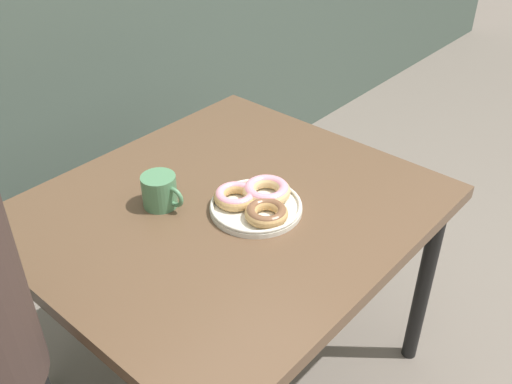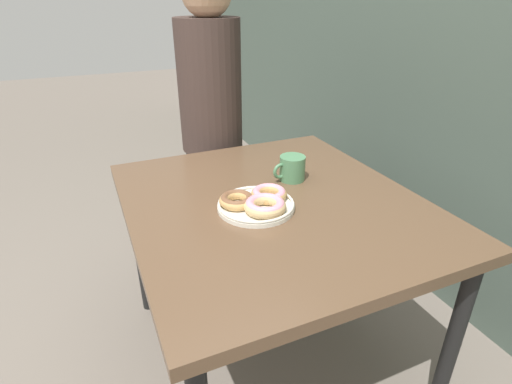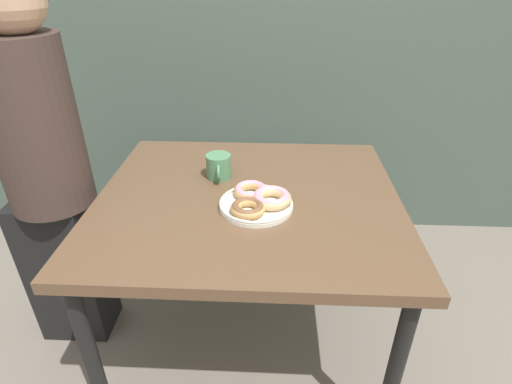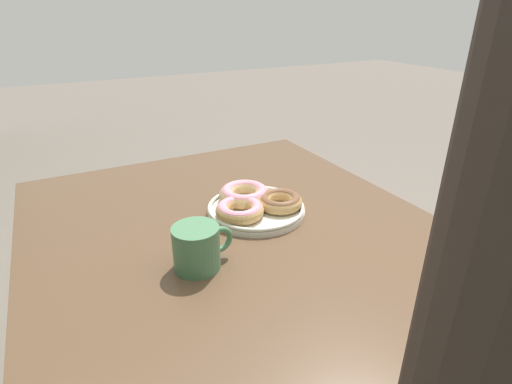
# 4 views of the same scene
# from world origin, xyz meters

# --- Properties ---
(ground_plane) EXTENTS (14.00, 14.00, 0.00)m
(ground_plane) POSITION_xyz_m (0.00, 0.00, 0.00)
(ground_plane) COLOR #70665B
(dining_table) EXTENTS (1.07, 0.95, 0.72)m
(dining_table) POSITION_xyz_m (0.00, 0.20, 0.65)
(dining_table) COLOR brown
(dining_table) RESTS_ON ground_plane
(donut_plate) EXTENTS (0.26, 0.27, 0.05)m
(donut_plate) POSITION_xyz_m (0.04, 0.12, 0.74)
(donut_plate) COLOR silver
(donut_plate) RESTS_ON dining_table
(coffee_mug) EXTENTS (0.09, 0.13, 0.09)m
(coffee_mug) POSITION_xyz_m (-0.12, 0.33, 0.76)
(coffee_mug) COLOR #4C7F56
(coffee_mug) RESTS_ON dining_table
(person_figure) EXTENTS (0.32, 0.29, 1.46)m
(person_figure) POSITION_xyz_m (-0.74, 0.22, 0.76)
(person_figure) COLOR black
(person_figure) RESTS_ON ground_plane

